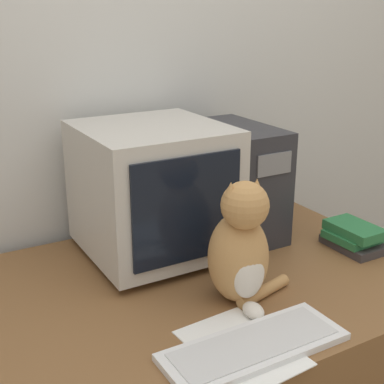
# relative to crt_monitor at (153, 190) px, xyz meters

# --- Properties ---
(wall_back) EXTENTS (7.00, 0.05, 2.50)m
(wall_back) POSITION_rel_crt_monitor_xyz_m (0.04, 0.32, 0.26)
(wall_back) COLOR silver
(wall_back) RESTS_ON ground_plane
(desk) EXTENTS (1.38, 0.96, 0.77)m
(desk) POSITION_rel_crt_monitor_xyz_m (0.04, -0.23, -0.61)
(desk) COLOR brown
(desk) RESTS_ON ground_plane
(crt_monitor) EXTENTS (0.43, 0.46, 0.43)m
(crt_monitor) POSITION_rel_crt_monitor_xyz_m (0.00, 0.00, 0.00)
(crt_monitor) COLOR #BCB7AD
(crt_monitor) RESTS_ON desk
(computer_tower) EXTENTS (0.19, 0.39, 0.39)m
(computer_tower) POSITION_rel_crt_monitor_xyz_m (0.34, 0.01, -0.03)
(computer_tower) COLOR #28282D
(computer_tower) RESTS_ON desk
(keyboard) EXTENTS (0.46, 0.17, 0.02)m
(keyboard) POSITION_rel_crt_monitor_xyz_m (-0.03, -0.60, -0.21)
(keyboard) COLOR silver
(keyboard) RESTS_ON desk
(cat) EXTENTS (0.27, 0.24, 0.36)m
(cat) POSITION_rel_crt_monitor_xyz_m (0.07, -0.39, -0.07)
(cat) COLOR #B7844C
(cat) RESTS_ON desk
(book_stack) EXTENTS (0.15, 0.20, 0.09)m
(book_stack) POSITION_rel_crt_monitor_xyz_m (0.60, -0.30, -0.18)
(book_stack) COLOR #383333
(book_stack) RESTS_ON desk
(pen) EXTENTS (0.13, 0.02, 0.01)m
(pen) POSITION_rel_crt_monitor_xyz_m (-0.09, -0.53, -0.22)
(pen) COLOR maroon
(pen) RESTS_ON desk
(paper_sheet) EXTENTS (0.23, 0.31, 0.00)m
(paper_sheet) POSITION_rel_crt_monitor_xyz_m (-0.05, -0.58, -0.22)
(paper_sheet) COLOR white
(paper_sheet) RESTS_ON desk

